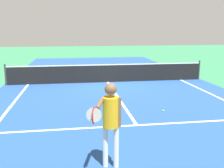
{
  "coord_description": "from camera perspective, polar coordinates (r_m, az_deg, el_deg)",
  "views": [
    {
      "loc": [
        -1.8,
        -13.37,
        2.77
      ],
      "look_at": [
        -0.55,
        -5.15,
        1.0
      ],
      "focal_mm": 41.31,
      "sensor_mm": 36.0,
      "label": 1
    }
  ],
  "objects": [
    {
      "name": "ground_plane",
      "position": [
        13.77,
        -0.96,
        0.42
      ],
      "size": [
        60.0,
        60.0,
        0.0
      ],
      "primitive_type": "plane",
      "color": "#337F51"
    },
    {
      "name": "court_surface_inbounds",
      "position": [
        13.77,
        -0.96,
        0.43
      ],
      "size": [
        10.62,
        24.4,
        0.0
      ],
      "primitive_type": "cube",
      "color": "#234C93",
      "rests_on": "ground_plane"
    },
    {
      "name": "line_service_near",
      "position": [
        7.71,
        5.5,
        -9.06
      ],
      "size": [
        8.22,
        0.1,
        0.01
      ],
      "primitive_type": "cube",
      "color": "white",
      "rests_on": "ground_plane"
    },
    {
      "name": "line_center_service",
      "position": [
        10.69,
        1.34,
        -2.97
      ],
      "size": [
        0.1,
        6.4,
        0.01
      ],
      "primitive_type": "cube",
      "color": "white",
      "rests_on": "ground_plane"
    },
    {
      "name": "net",
      "position": [
        13.68,
        -0.97,
        2.44
      ],
      "size": [
        10.43,
        0.09,
        1.07
      ],
      "color": "#33383D",
      "rests_on": "ground_plane"
    },
    {
      "name": "player_near",
      "position": [
        5.09,
        -0.37,
        -7.1
      ],
      "size": [
        0.72,
        1.17,
        1.76
      ],
      "color": "white",
      "rests_on": "ground_plane"
    },
    {
      "name": "tennis_ball_mid_court",
      "position": [
        9.04,
        11.29,
        -5.84
      ],
      "size": [
        0.07,
        0.07,
        0.07
      ],
      "primitive_type": "sphere",
      "color": "#CCE033",
      "rests_on": "ground_plane"
    }
  ]
}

